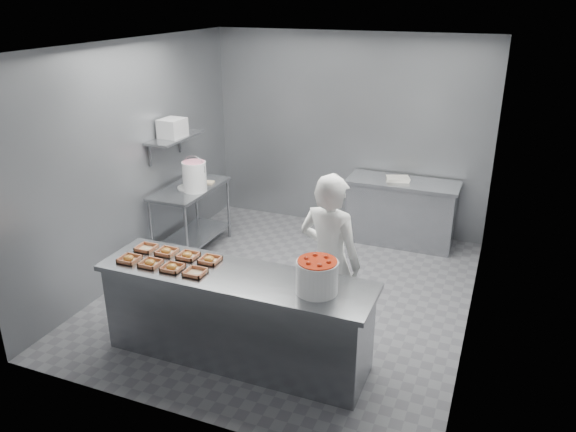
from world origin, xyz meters
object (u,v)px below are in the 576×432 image
(service_counter, at_px, (236,316))
(tray_4, at_px, (146,248))
(tray_7, at_px, (210,260))
(tray_0, at_px, (129,259))
(back_counter, at_px, (401,212))
(tray_3, at_px, (195,272))
(tray_6, at_px, (188,255))
(tray_5, at_px, (167,251))
(appliance, at_px, (172,128))
(worker, at_px, (329,261))
(strawberry_tub, at_px, (317,275))
(tray_2, at_px, (172,267))
(glaze_bucket, at_px, (194,176))
(prep_table, at_px, (191,209))
(tray_1, at_px, (150,263))

(service_counter, height_order, tray_4, tray_4)
(tray_7, bearing_deg, tray_0, -159.35)
(back_counter, bearing_deg, tray_3, -109.97)
(tray_0, bearing_deg, tray_6, 29.48)
(tray_4, bearing_deg, tray_5, -0.00)
(tray_3, relative_size, appliance, 0.60)
(appliance, bearing_deg, tray_7, -46.31)
(worker, relative_size, strawberry_tub, 4.92)
(tray_2, height_order, tray_6, same)
(back_counter, xyz_separation_m, glaze_bucket, (-2.41, -1.39, 0.65))
(service_counter, distance_m, back_counter, 3.37)
(service_counter, relative_size, strawberry_tub, 7.24)
(prep_table, relative_size, tray_4, 6.40)
(glaze_bucket, bearing_deg, worker, -29.52)
(tray_6, bearing_deg, tray_7, 0.00)
(tray_4, distance_m, worker, 1.82)
(tray_2, height_order, tray_4, tray_2)
(appliance, bearing_deg, tray_3, -50.20)
(tray_0, bearing_deg, strawberry_tub, 3.41)
(tray_7, relative_size, glaze_bucket, 0.40)
(tray_0, distance_m, appliance, 2.31)
(tray_7, bearing_deg, glaze_bucket, 124.35)
(prep_table, relative_size, strawberry_tub, 3.34)
(tray_0, height_order, worker, worker)
(service_counter, xyz_separation_m, strawberry_tub, (0.80, -0.03, 0.61))
(service_counter, bearing_deg, strawberry_tub, -1.81)
(tray_1, relative_size, strawberry_tub, 0.52)
(tray_1, bearing_deg, strawberry_tub, 3.92)
(tray_2, xyz_separation_m, tray_5, (-0.24, 0.27, 0.00))
(strawberry_tub, bearing_deg, tray_0, -176.59)
(service_counter, height_order, glaze_bucket, glaze_bucket)
(prep_table, xyz_separation_m, tray_1, (0.84, -2.09, 0.33))
(service_counter, xyz_separation_m, tray_2, (-0.57, -0.14, 0.47))
(glaze_bucket, distance_m, appliance, 0.66)
(tray_5, bearing_deg, tray_2, -48.51)
(glaze_bucket, bearing_deg, tray_0, -77.09)
(worker, bearing_deg, strawberry_tub, 109.39)
(back_counter, height_order, tray_0, tray_0)
(tray_7, distance_m, worker, 1.14)
(tray_6, xyz_separation_m, strawberry_tub, (1.37, -0.16, 0.14))
(tray_5, distance_m, glaze_bucket, 1.87)
(tray_5, bearing_deg, back_counter, 61.19)
(service_counter, relative_size, tray_0, 13.88)
(service_counter, height_order, appliance, appliance)
(tray_2, bearing_deg, tray_6, 90.00)
(back_counter, distance_m, strawberry_tub, 3.33)
(service_counter, bearing_deg, tray_2, -166.68)
(tray_1, relative_size, appliance, 0.60)
(tray_3, distance_m, tray_6, 0.36)
(tray_0, xyz_separation_m, tray_2, (0.48, 0.00, 0.00))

